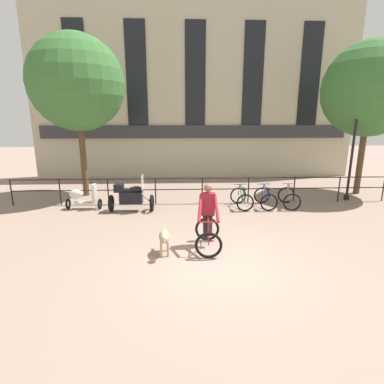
% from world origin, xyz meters
% --- Properties ---
extents(ground_plane, '(60.00, 60.00, 0.00)m').
position_xyz_m(ground_plane, '(0.00, 0.00, 0.00)').
color(ground_plane, gray).
extents(canal_railing, '(15.05, 0.05, 1.05)m').
position_xyz_m(canal_railing, '(-0.00, 5.20, 0.71)').
color(canal_railing, black).
rests_on(canal_railing, ground_plane).
extents(building_facade, '(18.00, 0.72, 10.01)m').
position_xyz_m(building_facade, '(0.00, 10.99, 4.98)').
color(building_facade, '#BCB299').
rests_on(building_facade, ground_plane).
extents(cyclist_with_bike, '(0.75, 1.21, 1.70)m').
position_xyz_m(cyclist_with_bike, '(-0.18, 0.98, 0.76)').
color(cyclist_with_bike, black).
rests_on(cyclist_with_bike, ground_plane).
extents(dog, '(0.30, 0.92, 0.64)m').
position_xyz_m(dog, '(-1.31, 0.55, 0.45)').
color(dog, tan).
rests_on(dog, ground_plane).
extents(parked_motorcycle, '(1.62, 0.64, 1.35)m').
position_xyz_m(parked_motorcycle, '(-2.70, 4.23, 0.56)').
color(parked_motorcycle, black).
rests_on(parked_motorcycle, ground_plane).
extents(parked_bicycle_near_lamp, '(0.72, 1.14, 0.86)m').
position_xyz_m(parked_bicycle_near_lamp, '(1.47, 4.54, 0.36)').
color(parked_bicycle_near_lamp, black).
rests_on(parked_bicycle_near_lamp, ground_plane).
extents(parked_bicycle_mid_left, '(0.68, 1.12, 0.86)m').
position_xyz_m(parked_bicycle_mid_left, '(2.40, 4.54, 0.36)').
color(parked_bicycle_mid_left, black).
rests_on(parked_bicycle_mid_left, ground_plane).
extents(parked_bicycle_mid_right, '(0.80, 1.19, 0.86)m').
position_xyz_m(parked_bicycle_mid_right, '(3.32, 4.54, 0.36)').
color(parked_bicycle_mid_right, black).
rests_on(parked_bicycle_mid_right, ground_plane).
extents(parked_scooter, '(1.29, 0.45, 0.96)m').
position_xyz_m(parked_scooter, '(-4.58, 4.59, 0.46)').
color(parked_scooter, black).
rests_on(parked_scooter, ground_plane).
extents(street_lamp, '(0.28, 0.28, 3.91)m').
position_xyz_m(street_lamp, '(6.13, 5.44, 2.21)').
color(street_lamp, black).
rests_on(street_lamp, ground_plane).
extents(tree_canalside_left, '(3.88, 3.88, 6.68)m').
position_xyz_m(tree_canalside_left, '(-5.08, 6.70, 4.73)').
color(tree_canalside_left, brown).
rests_on(tree_canalside_left, ground_plane).
extents(tree_canalside_right, '(3.97, 3.97, 6.52)m').
position_xyz_m(tree_canalside_right, '(7.19, 6.51, 4.53)').
color(tree_canalside_right, brown).
rests_on(tree_canalside_right, ground_plane).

